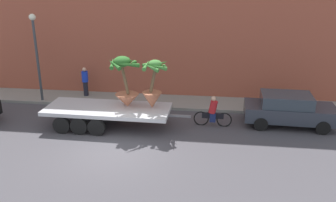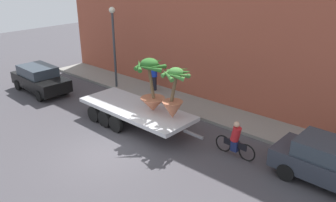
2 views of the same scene
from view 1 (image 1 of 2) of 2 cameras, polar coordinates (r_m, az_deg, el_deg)
name	(u,v)px [view 1 (image 1 of 2)]	position (r m, az deg, el deg)	size (l,w,h in m)	color
ground_plane	(116,151)	(15.14, -8.37, -7.91)	(60.00, 60.00, 0.00)	#423F44
sidewalk	(144,101)	(20.56, -3.90, 0.03)	(24.00, 2.20, 0.15)	gray
building_facade	(148,16)	(21.18, -3.28, 13.35)	(24.00, 1.20, 9.31)	#9E4C38
flatbed_trailer	(103,111)	(17.33, -10.39, -1.63)	(6.93, 2.36, 0.98)	#B7BABF
potted_palm_rear	(125,85)	(16.81, -6.83, 2.55)	(1.56, 1.59, 2.44)	#B26647
potted_palm_middle	(153,88)	(16.56, -2.39, 2.14)	(1.28, 1.33, 2.32)	#B26647
cyclist	(213,113)	(17.26, 7.18, -1.88)	(1.84, 0.35, 1.54)	black
parked_car	(289,109)	(18.08, 18.68, -1.25)	(4.30, 1.98, 1.58)	#2D333D
pedestrian_near_gate	(85,81)	(21.49, -13.07, 3.13)	(0.36, 0.36, 1.71)	black
street_lamp	(36,47)	(20.90, -20.33, 8.15)	(0.36, 0.36, 4.83)	#383D42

